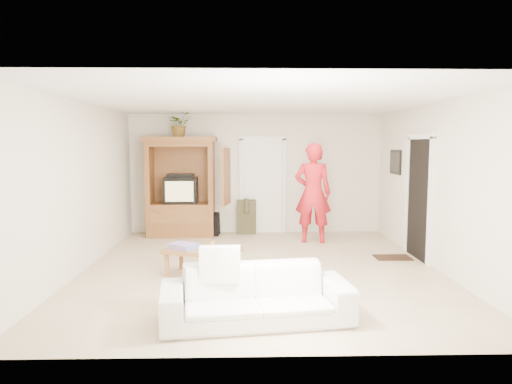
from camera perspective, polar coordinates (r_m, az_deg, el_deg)
floor at (r=7.28m, az=0.54°, el=-9.53°), size 6.00×6.00×0.00m
ceiling at (r=7.05m, az=0.56°, el=11.29°), size 6.00×6.00×0.00m
wall_back at (r=10.04m, az=-0.03°, el=2.28°), size 5.50×0.00×5.50m
wall_front at (r=4.07m, az=1.99°, el=-3.19°), size 5.50×0.00×5.50m
wall_left at (r=7.48m, az=-21.01°, el=0.61°), size 0.00×6.00×6.00m
wall_right at (r=7.65m, az=21.60°, el=0.70°), size 0.00×6.00×6.00m
armoire at (r=9.82m, az=-9.22°, el=-0.17°), size 1.82×1.14×2.10m
door_back at (r=10.03m, az=0.83°, el=0.68°), size 0.85×0.05×2.04m
doorway_right at (r=8.22m, az=19.74°, el=-0.85°), size 0.05×0.90×2.04m
framed_picture at (r=9.40m, az=17.05°, el=3.60°), size 0.03×0.60×0.48m
doormat at (r=8.26m, az=16.71°, el=-7.85°), size 0.60×0.40×0.02m
plant at (r=9.75m, az=-9.53°, el=8.37°), size 0.61×0.57×0.53m
man at (r=9.09m, az=7.12°, el=-0.13°), size 0.79×0.59×1.97m
sofa at (r=5.13m, az=0.02°, el=-12.73°), size 2.16×1.08×0.60m
coffee_table at (r=6.89m, az=-6.71°, el=-7.46°), size 1.22×0.92×0.40m
towel at (r=6.90m, az=-9.01°, el=-6.69°), size 0.47×0.44×0.08m
candle at (r=6.90m, az=-5.45°, el=-6.55°), size 0.08×0.08×0.10m
backpack_black at (r=9.80m, az=-5.77°, el=-4.09°), size 0.42×0.30×0.48m
backpack_olive at (r=9.99m, az=-1.19°, el=-3.10°), size 0.42×0.33×0.74m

